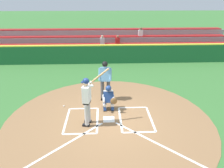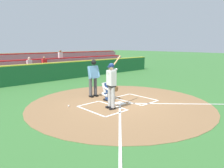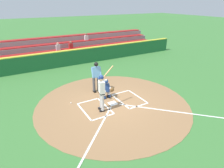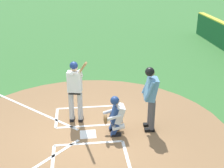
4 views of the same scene
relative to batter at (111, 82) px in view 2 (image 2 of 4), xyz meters
The scene contains 9 objects.
ground_plane 1.38m from the batter, 159.54° to the right, with size 120.00×120.00×0.00m, color #387033.
dirt_circle 1.38m from the batter, 159.54° to the right, with size 8.00×8.00×0.01m, color olive.
home_plate_and_chalk 1.46m from the batter, 143.10° to the left, with size 7.93×4.91×0.01m.
batter is the anchor object (origin of this frame).
catcher 1.42m from the batter, 127.39° to the right, with size 0.59×0.60×1.13m.
plate_umpire 2.15m from the batter, 108.34° to the right, with size 0.60×0.45×1.86m.
baseball 2.12m from the batter, 51.20° to the right, with size 0.07×0.07×0.07m, color white.
backstop_wall 7.84m from the batter, 95.74° to the right, with size 22.00×0.36×1.31m.
bleacher_stand 10.53m from the batter, 94.28° to the right, with size 20.00×3.40×2.10m.
Camera 2 is at (6.40, 6.35, 2.60)m, focal length 33.66 mm.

